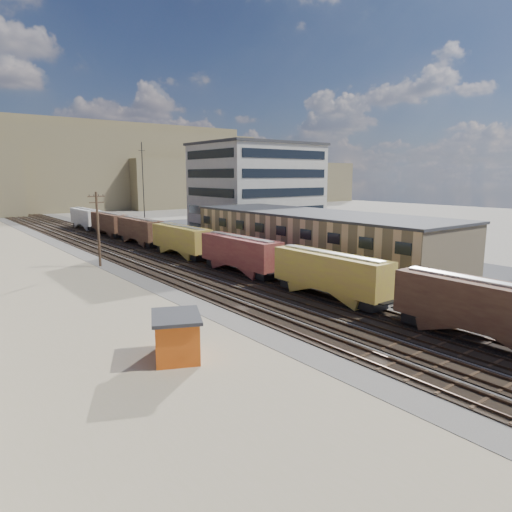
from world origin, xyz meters
TOP-DOWN VIEW (x-y plane):
  - ground at (0.00, 0.00)m, footprint 300.00×300.00m
  - ballast_bed at (0.00, 50.00)m, footprint 18.00×200.00m
  - dirt_yard at (-20.00, 40.00)m, footprint 24.00×180.00m
  - asphalt_lot at (22.00, 35.00)m, footprint 26.00×120.00m
  - rail_tracks at (-0.55, 50.00)m, footprint 11.40×200.00m
  - freight_train at (3.80, 34.38)m, footprint 3.00×119.74m
  - warehouse at (14.98, 25.00)m, footprint 12.40×40.40m
  - office_tower at (27.95, 54.95)m, footprint 22.60×18.60m
  - utility_pole_north at (-8.50, 42.00)m, footprint 2.20×0.32m
  - radio_mast at (6.00, 60.00)m, footprint 1.20×0.16m
  - hills_north at (0.17, 167.92)m, footprint 265.00×80.00m
  - maintenance_shed at (-15.04, 7.59)m, footprint 4.58×5.04m
  - parked_car_blue at (22.70, 46.35)m, footprint 4.99×5.73m
  - parked_car_far at (27.37, 57.62)m, footprint 2.10×4.49m

SIDE VIEW (x-z plane):
  - ground at x=0.00m, z-range 0.00..0.00m
  - dirt_yard at x=-20.00m, z-range 0.00..0.03m
  - asphalt_lot at x=22.00m, z-range 0.00..0.04m
  - ballast_bed at x=0.00m, z-range 0.00..0.06m
  - rail_tracks at x=-0.55m, z-range -0.01..0.23m
  - parked_car_blue at x=22.70m, z-range 0.00..1.47m
  - parked_car_far at x=27.37m, z-range 0.00..1.49m
  - maintenance_shed at x=-15.04m, z-range 0.04..3.04m
  - freight_train at x=3.80m, z-range 0.56..5.02m
  - warehouse at x=14.98m, z-range 0.03..7.28m
  - utility_pole_north at x=-8.50m, z-range 0.30..10.30m
  - radio_mast at x=6.00m, z-range 0.12..18.12m
  - office_tower at x=27.95m, z-range 0.04..18.49m
  - hills_north at x=0.17m, z-range -1.90..30.10m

